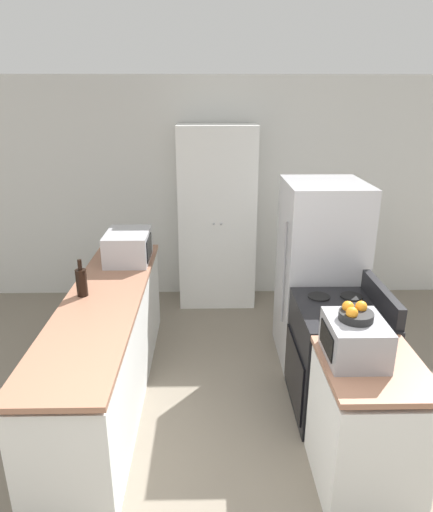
{
  "coord_description": "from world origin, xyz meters",
  "views": [
    {
      "loc": [
        -0.07,
        -1.83,
        2.4
      ],
      "look_at": [
        0.0,
        1.94,
        1.05
      ],
      "focal_mm": 32.0,
      "sensor_mm": 36.0,
      "label": 1
    }
  ],
  "objects_px": {
    "wine_bottle": "(82,282)",
    "fruit_bowl": "(355,313)",
    "refrigerator": "(319,273)",
    "microwave": "(128,246)",
    "toaster_oven": "(355,340)",
    "pantry_cabinet": "(217,218)",
    "stove": "(337,358)"
  },
  "relations": [
    {
      "from": "stove",
      "to": "microwave",
      "type": "distance_m",
      "value": 2.13
    },
    {
      "from": "toaster_oven",
      "to": "fruit_bowl",
      "type": "height_order",
      "value": "fruit_bowl"
    },
    {
      "from": "microwave",
      "to": "wine_bottle",
      "type": "bearing_deg",
      "value": -106.55
    },
    {
      "from": "microwave",
      "to": "toaster_oven",
      "type": "relative_size",
      "value": 1.33
    },
    {
      "from": "pantry_cabinet",
      "to": "refrigerator",
      "type": "distance_m",
      "value": 1.55
    },
    {
      "from": "refrigerator",
      "to": "toaster_oven",
      "type": "relative_size",
      "value": 4.25
    },
    {
      "from": "pantry_cabinet",
      "to": "refrigerator",
      "type": "xyz_separation_m",
      "value": [
        0.91,
        -1.24,
        -0.2
      ]
    },
    {
      "from": "refrigerator",
      "to": "microwave",
      "type": "height_order",
      "value": "refrigerator"
    },
    {
      "from": "toaster_oven",
      "to": "fruit_bowl",
      "type": "distance_m",
      "value": 0.16
    },
    {
      "from": "refrigerator",
      "to": "fruit_bowl",
      "type": "distance_m",
      "value": 1.52
    },
    {
      "from": "stove",
      "to": "fruit_bowl",
      "type": "bearing_deg",
      "value": -101.41
    },
    {
      "from": "fruit_bowl",
      "to": "refrigerator",
      "type": "bearing_deg",
      "value": 84.0
    },
    {
      "from": "stove",
      "to": "refrigerator",
      "type": "distance_m",
      "value": 0.9
    },
    {
      "from": "pantry_cabinet",
      "to": "microwave",
      "type": "xyz_separation_m",
      "value": [
        -0.86,
        -0.99,
        -0.01
      ]
    },
    {
      "from": "refrigerator",
      "to": "wine_bottle",
      "type": "xyz_separation_m",
      "value": [
        -2.01,
        -0.56,
        0.17
      ]
    },
    {
      "from": "pantry_cabinet",
      "to": "refrigerator",
      "type": "height_order",
      "value": "pantry_cabinet"
    },
    {
      "from": "pantry_cabinet",
      "to": "toaster_oven",
      "type": "bearing_deg",
      "value": -74.37
    },
    {
      "from": "refrigerator",
      "to": "microwave",
      "type": "distance_m",
      "value": 1.8
    },
    {
      "from": "wine_bottle",
      "to": "toaster_oven",
      "type": "bearing_deg",
      "value": -26.75
    },
    {
      "from": "toaster_oven",
      "to": "fruit_bowl",
      "type": "xyz_separation_m",
      "value": [
        -0.01,
        0.02,
        0.16
      ]
    },
    {
      "from": "wine_bottle",
      "to": "toaster_oven",
      "type": "xyz_separation_m",
      "value": [
        1.86,
        -0.94,
        0.01
      ]
    },
    {
      "from": "refrigerator",
      "to": "stove",
      "type": "bearing_deg",
      "value": -91.52
    },
    {
      "from": "pantry_cabinet",
      "to": "wine_bottle",
      "type": "xyz_separation_m",
      "value": [
        -1.1,
        -1.79,
        -0.03
      ]
    },
    {
      "from": "pantry_cabinet",
      "to": "stove",
      "type": "xyz_separation_m",
      "value": [
        0.89,
        -2.05,
        -0.59
      ]
    },
    {
      "from": "microwave",
      "to": "fruit_bowl",
      "type": "height_order",
      "value": "fruit_bowl"
    },
    {
      "from": "microwave",
      "to": "toaster_oven",
      "type": "height_order",
      "value": "microwave"
    },
    {
      "from": "pantry_cabinet",
      "to": "fruit_bowl",
      "type": "distance_m",
      "value": 2.82
    },
    {
      "from": "refrigerator",
      "to": "toaster_oven",
      "type": "bearing_deg",
      "value": -95.62
    },
    {
      "from": "toaster_oven",
      "to": "fruit_bowl",
      "type": "bearing_deg",
      "value": 112.25
    },
    {
      "from": "stove",
      "to": "microwave",
      "type": "bearing_deg",
      "value": 148.86
    },
    {
      "from": "wine_bottle",
      "to": "fruit_bowl",
      "type": "distance_m",
      "value": 2.08
    },
    {
      "from": "microwave",
      "to": "wine_bottle",
      "type": "xyz_separation_m",
      "value": [
        -0.24,
        -0.8,
        -0.02
      ]
    }
  ]
}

